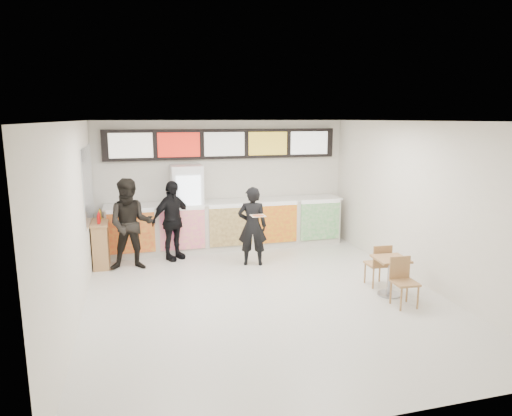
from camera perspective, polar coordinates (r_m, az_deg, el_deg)
name	(u,v)px	position (r m, az deg, el deg)	size (l,w,h in m)	color
floor	(264,296)	(8.11, 0.98, -10.90)	(7.00, 7.00, 0.00)	beige
ceiling	(264,121)	(7.52, 1.06, 10.81)	(7.00, 7.00, 0.00)	white
wall_back	(224,183)	(11.03, -4.04, 3.08)	(6.00, 6.00, 0.00)	silver
wall_left	(74,222)	(7.44, -21.78, -1.65)	(7.00, 7.00, 0.00)	silver
wall_right	(420,203)	(8.97, 19.76, 0.57)	(7.00, 7.00, 0.00)	silver
service_counter	(228,225)	(10.81, -3.56, -2.09)	(5.56, 0.77, 1.14)	silver
menu_board	(224,144)	(10.85, -4.02, 7.99)	(5.50, 0.14, 0.70)	black
drinks_fridge	(187,209)	(10.59, -8.56, -0.09)	(0.70, 0.67, 2.00)	white
mirror_panel	(88,184)	(9.80, -20.25, 2.87)	(0.01, 2.00, 1.50)	#B2B7BF
customer_main	(252,226)	(9.51, -0.46, -2.29)	(0.61, 0.40, 1.67)	black
customer_left	(131,224)	(9.56, -15.38, -2.00)	(0.91, 0.71, 1.87)	black
customer_mid	(172,221)	(10.04, -10.45, -1.55)	(1.02, 0.42, 1.74)	black
pizza_slice	(258,215)	(9.02, 0.26, -0.93)	(0.36, 0.36, 0.02)	beige
cafe_table	(390,269)	(8.31, 16.45, -7.37)	(0.57, 1.40, 0.80)	#B28051
condiment_ledge	(101,243)	(10.06, -18.80, -4.19)	(0.34, 0.85, 1.13)	#B28051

